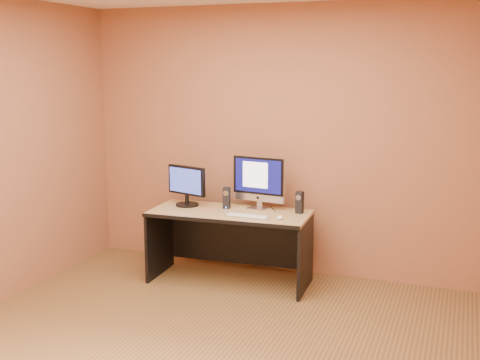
% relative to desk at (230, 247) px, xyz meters
% --- Properties ---
extents(floor, '(4.00, 4.00, 0.00)m').
position_rel_desk_xyz_m(floor, '(0.33, -1.47, -0.34)').
color(floor, brown).
rests_on(floor, ground).
extents(walls, '(4.00, 4.00, 2.60)m').
position_rel_desk_xyz_m(walls, '(0.33, -1.47, 0.96)').
color(walls, '#90593A').
rests_on(walls, ground).
extents(desk, '(1.51, 0.72, 0.68)m').
position_rel_desk_xyz_m(desk, '(0.00, 0.00, 0.00)').
color(desk, tan).
rests_on(desk, ground).
extents(imac, '(0.55, 0.25, 0.51)m').
position_rel_desk_xyz_m(imac, '(0.20, 0.21, 0.60)').
color(imac, '#B7B7BC').
rests_on(imac, desk).
extents(second_monitor, '(0.49, 0.33, 0.39)m').
position_rel_desk_xyz_m(second_monitor, '(-0.48, 0.08, 0.54)').
color(second_monitor, black).
rests_on(second_monitor, desk).
extents(speaker_left, '(0.07, 0.08, 0.20)m').
position_rel_desk_xyz_m(speaker_left, '(-0.08, 0.11, 0.44)').
color(speaker_left, black).
rests_on(speaker_left, desk).
extents(speaker_right, '(0.07, 0.07, 0.20)m').
position_rel_desk_xyz_m(speaker_right, '(0.62, 0.18, 0.44)').
color(speaker_right, black).
rests_on(speaker_right, desk).
extents(keyboard, '(0.40, 0.11, 0.02)m').
position_rel_desk_xyz_m(keyboard, '(0.22, -0.13, 0.35)').
color(keyboard, silver).
rests_on(keyboard, desk).
extents(mouse, '(0.07, 0.10, 0.03)m').
position_rel_desk_xyz_m(mouse, '(0.52, -0.11, 0.36)').
color(mouse, white).
rests_on(mouse, desk).
extents(cable_a, '(0.11, 0.18, 0.01)m').
position_rel_desk_xyz_m(cable_a, '(0.34, 0.24, 0.35)').
color(cable_a, black).
rests_on(cable_a, desk).
extents(cable_b, '(0.05, 0.16, 0.01)m').
position_rel_desk_xyz_m(cable_b, '(0.16, 0.28, 0.35)').
color(cable_b, black).
rests_on(cable_b, desk).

